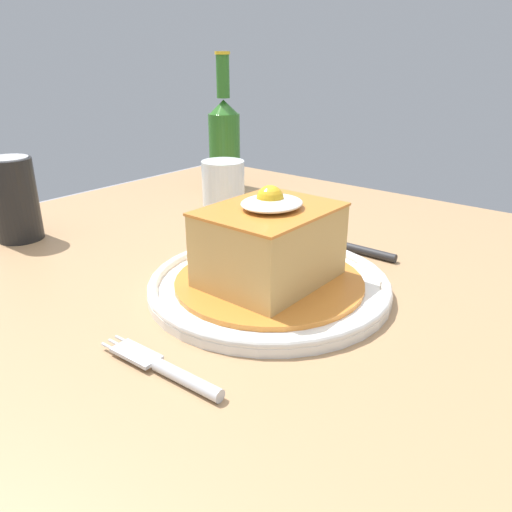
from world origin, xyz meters
TOP-DOWN VIEW (x-y plane):
  - dining_table at (0.00, 0.00)m, footprint 1.12×1.02m
  - main_plate at (0.04, -0.06)m, footprint 0.28×0.28m
  - sandwich_meal at (0.04, -0.06)m, footprint 0.22×0.22m
  - fork at (-0.14, -0.09)m, footprint 0.02×0.14m
  - knife at (0.22, -0.07)m, footprint 0.02×0.17m
  - soda_can at (-0.05, 0.35)m, footprint 0.07×0.07m
  - beer_bottle_green at (0.38, 0.32)m, footprint 0.06×0.06m
  - drinking_glass at (0.19, 0.15)m, footprint 0.07×0.07m

SIDE VIEW (x-z plane):
  - dining_table at x=0.00m, z-range 0.26..0.98m
  - fork at x=-0.14m, z-range 0.72..0.73m
  - knife at x=0.22m, z-range 0.72..0.73m
  - main_plate at x=0.04m, z-range 0.72..0.74m
  - drinking_glass at x=0.19m, z-range 0.71..0.82m
  - sandwich_meal at x=0.04m, z-range 0.72..0.83m
  - soda_can at x=-0.05m, z-range 0.72..0.84m
  - beer_bottle_green at x=0.38m, z-range 0.69..0.95m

